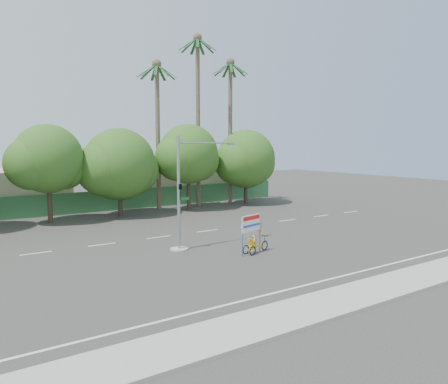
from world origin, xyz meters
TOP-DOWN VIEW (x-y plane):
  - ground at (0.00, 0.00)m, footprint 120.00×120.00m
  - sidewalk_near at (0.00, -7.50)m, footprint 50.00×2.40m
  - fence at (0.00, 21.50)m, footprint 38.00×0.08m
  - building_right at (8.00, 26.00)m, footprint 14.00×8.00m
  - tree_left at (-7.05, 18.00)m, footprint 6.66×5.60m
  - tree_center at (-1.05, 18.00)m, footprint 7.62×6.40m
  - tree_right at (5.95, 18.00)m, footprint 6.90×5.80m
  - tree_far_right at (12.95, 18.00)m, footprint 7.38×6.20m
  - palm_tall at (8.00, 19.50)m, footprint 3.73×3.79m
  - palm_mid at (12.00, 19.50)m, footprint 3.73×3.79m
  - palm_short at (3.50, 19.50)m, footprint 3.73×3.79m
  - traffic_signal at (-2.20, 3.98)m, footprint 4.72×1.10m
  - trike_billboard at (0.80, 0.82)m, footprint 2.45×0.95m

SIDE VIEW (x-z plane):
  - ground at x=0.00m, z-range 0.00..0.00m
  - sidewalk_near at x=0.00m, z-range 0.00..0.12m
  - trike_billboard at x=0.80m, z-range -0.24..2.24m
  - fence at x=0.00m, z-range 0.00..2.00m
  - building_right at x=8.00m, z-range 0.00..3.60m
  - traffic_signal at x=-2.20m, z-range -0.58..6.42m
  - tree_center at x=-1.05m, z-range 0.54..8.39m
  - tree_far_right at x=12.95m, z-range 0.68..8.61m
  - tree_left at x=-7.05m, z-range 1.02..9.09m
  - tree_right at x=5.95m, z-range 1.06..9.42m
  - palm_short at x=3.50m, z-range 1.64..16.09m
  - palm_mid at x=12.00m, z-range 1.67..17.12m
  - palm_tall at x=8.00m, z-range 1.74..19.19m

